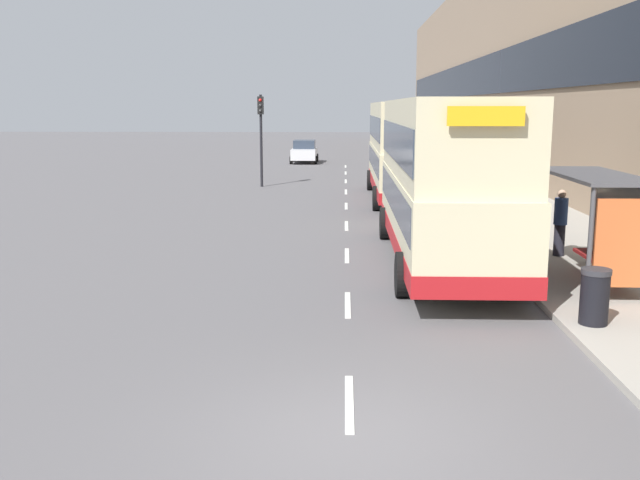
{
  "coord_description": "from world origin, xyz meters",
  "views": [
    {
      "loc": [
        -0.09,
        -8.32,
        4.12
      ],
      "look_at": [
        -1.11,
        21.66,
        -1.51
      ],
      "focal_mm": 40.0,
      "sensor_mm": 36.0,
      "label": 1
    }
  ],
  "objects_px": {
    "double_decker_bus_ahead": "(402,149)",
    "litter_bin": "(595,296)",
    "double_decker_bus_near": "(443,178)",
    "bus_shelter": "(606,208)",
    "pedestrian_1": "(560,222)",
    "traffic_light_far_kerb": "(261,125)",
    "car_0": "(304,152)"
  },
  "relations": [
    {
      "from": "double_decker_bus_near",
      "to": "double_decker_bus_ahead",
      "type": "distance_m",
      "value": 13.31
    },
    {
      "from": "car_0",
      "to": "double_decker_bus_ahead",
      "type": "bearing_deg",
      "value": 104.6
    },
    {
      "from": "bus_shelter",
      "to": "litter_bin",
      "type": "height_order",
      "value": "bus_shelter"
    },
    {
      "from": "bus_shelter",
      "to": "double_decker_bus_ahead",
      "type": "xyz_separation_m",
      "value": [
        -3.28,
        15.89,
        0.41
      ]
    },
    {
      "from": "car_0",
      "to": "traffic_light_far_kerb",
      "type": "relative_size",
      "value": 0.85
    },
    {
      "from": "litter_bin",
      "to": "double_decker_bus_ahead",
      "type": "bearing_deg",
      "value": 96.2
    },
    {
      "from": "car_0",
      "to": "pedestrian_1",
      "type": "relative_size",
      "value": 2.23
    },
    {
      "from": "double_decker_bus_near",
      "to": "car_0",
      "type": "height_order",
      "value": "double_decker_bus_near"
    },
    {
      "from": "double_decker_bus_ahead",
      "to": "traffic_light_far_kerb",
      "type": "distance_m",
      "value": 8.62
    },
    {
      "from": "double_decker_bus_near",
      "to": "traffic_light_far_kerb",
      "type": "height_order",
      "value": "traffic_light_far_kerb"
    },
    {
      "from": "traffic_light_far_kerb",
      "to": "double_decker_bus_near",
      "type": "bearing_deg",
      "value": -69.53
    },
    {
      "from": "double_decker_bus_ahead",
      "to": "litter_bin",
      "type": "height_order",
      "value": "double_decker_bus_ahead"
    },
    {
      "from": "bus_shelter",
      "to": "traffic_light_far_kerb",
      "type": "height_order",
      "value": "traffic_light_far_kerb"
    },
    {
      "from": "pedestrian_1",
      "to": "traffic_light_far_kerb",
      "type": "bearing_deg",
      "value": 119.58
    },
    {
      "from": "bus_shelter",
      "to": "litter_bin",
      "type": "bearing_deg",
      "value": -111.56
    },
    {
      "from": "car_0",
      "to": "double_decker_bus_near",
      "type": "bearing_deg",
      "value": 99.09
    },
    {
      "from": "bus_shelter",
      "to": "litter_bin",
      "type": "distance_m",
      "value": 3.54
    },
    {
      "from": "pedestrian_1",
      "to": "double_decker_bus_ahead",
      "type": "bearing_deg",
      "value": 104.3
    },
    {
      "from": "double_decker_bus_ahead",
      "to": "litter_bin",
      "type": "distance_m",
      "value": 19.17
    },
    {
      "from": "litter_bin",
      "to": "pedestrian_1",
      "type": "bearing_deg",
      "value": 79.22
    },
    {
      "from": "bus_shelter",
      "to": "pedestrian_1",
      "type": "distance_m",
      "value": 3.25
    },
    {
      "from": "traffic_light_far_kerb",
      "to": "double_decker_bus_ahead",
      "type": "bearing_deg",
      "value": -36.57
    },
    {
      "from": "bus_shelter",
      "to": "double_decker_bus_near",
      "type": "distance_m",
      "value": 4.21
    },
    {
      "from": "car_0",
      "to": "litter_bin",
      "type": "xyz_separation_m",
      "value": [
        7.62,
        -40.3,
        -0.16
      ]
    },
    {
      "from": "litter_bin",
      "to": "double_decker_bus_near",
      "type": "bearing_deg",
      "value": 110.07
    },
    {
      "from": "pedestrian_1",
      "to": "traffic_light_far_kerb",
      "type": "height_order",
      "value": "traffic_light_far_kerb"
    },
    {
      "from": "double_decker_bus_near",
      "to": "litter_bin",
      "type": "relative_size",
      "value": 10.3
    },
    {
      "from": "double_decker_bus_near",
      "to": "traffic_light_far_kerb",
      "type": "relative_size",
      "value": 2.29
    },
    {
      "from": "double_decker_bus_near",
      "to": "litter_bin",
      "type": "height_order",
      "value": "double_decker_bus_near"
    },
    {
      "from": "bus_shelter",
      "to": "litter_bin",
      "type": "relative_size",
      "value": 4.0
    },
    {
      "from": "double_decker_bus_ahead",
      "to": "double_decker_bus_near",
      "type": "bearing_deg",
      "value": -90.05
    },
    {
      "from": "double_decker_bus_ahead",
      "to": "pedestrian_1",
      "type": "height_order",
      "value": "double_decker_bus_ahead"
    }
  ]
}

